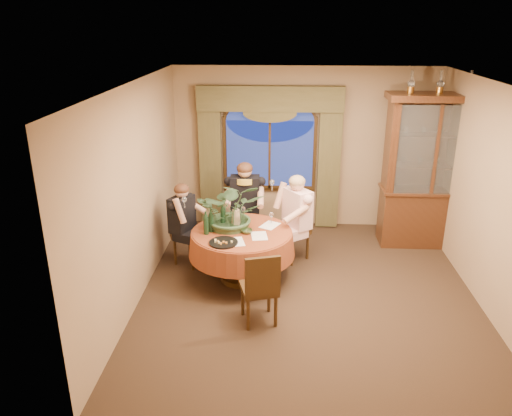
# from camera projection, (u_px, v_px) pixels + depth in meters

# --- Properties ---
(floor) EXTENTS (5.00, 5.00, 0.00)m
(floor) POSITION_uv_depth(u_px,v_px,m) (307.00, 293.00, 6.84)
(floor) COLOR black
(floor) RESTS_ON ground
(wall_back) EXTENTS (4.50, 0.00, 4.50)m
(wall_back) POSITION_uv_depth(u_px,v_px,m) (304.00, 149.00, 8.67)
(wall_back) COLOR #907350
(wall_back) RESTS_ON ground
(wall_right) EXTENTS (0.00, 5.00, 5.00)m
(wall_right) POSITION_uv_depth(u_px,v_px,m) (492.00, 200.00, 6.22)
(wall_right) COLOR #907350
(wall_right) RESTS_ON ground
(ceiling) EXTENTS (5.00, 5.00, 0.00)m
(ceiling) POSITION_uv_depth(u_px,v_px,m) (316.00, 84.00, 5.84)
(ceiling) COLOR white
(ceiling) RESTS_ON wall_back
(window) EXTENTS (1.62, 0.10, 1.32)m
(window) POSITION_uv_depth(u_px,v_px,m) (270.00, 155.00, 8.67)
(window) COLOR navy
(window) RESTS_ON wall_back
(arched_transom) EXTENTS (1.60, 0.06, 0.44)m
(arched_transom) POSITION_uv_depth(u_px,v_px,m) (270.00, 110.00, 8.39)
(arched_transom) COLOR navy
(arched_transom) RESTS_ON wall_back
(drapery_left) EXTENTS (0.38, 0.14, 2.32)m
(drapery_left) POSITION_uv_depth(u_px,v_px,m) (211.00, 162.00, 8.72)
(drapery_left) COLOR #454021
(drapery_left) RESTS_ON floor
(drapery_right) EXTENTS (0.38, 0.14, 2.32)m
(drapery_right) POSITION_uv_depth(u_px,v_px,m) (329.00, 163.00, 8.62)
(drapery_right) COLOR #454021
(drapery_right) RESTS_ON floor
(swag_valance) EXTENTS (2.45, 0.16, 0.42)m
(swag_valance) POSITION_uv_depth(u_px,v_px,m) (270.00, 99.00, 8.25)
(swag_valance) COLOR #454021
(swag_valance) RESTS_ON wall_back
(dining_table) EXTENTS (1.99, 1.99, 0.75)m
(dining_table) POSITION_uv_depth(u_px,v_px,m) (242.00, 255.00, 7.08)
(dining_table) COLOR maroon
(dining_table) RESTS_ON floor
(china_cabinet) EXTENTS (1.52, 0.60, 2.47)m
(china_cabinet) POSITION_uv_depth(u_px,v_px,m) (429.00, 172.00, 7.93)
(china_cabinet) COLOR #36190C
(china_cabinet) RESTS_ON floor
(oil_lamp_left) EXTENTS (0.11, 0.11, 0.34)m
(oil_lamp_left) POSITION_uv_depth(u_px,v_px,m) (411.00, 82.00, 7.45)
(oil_lamp_left) COLOR #A5722D
(oil_lamp_left) RESTS_ON china_cabinet
(oil_lamp_center) EXTENTS (0.11, 0.11, 0.34)m
(oil_lamp_center) POSITION_uv_depth(u_px,v_px,m) (441.00, 82.00, 7.43)
(oil_lamp_center) COLOR #A5722D
(oil_lamp_center) RESTS_ON china_cabinet
(oil_lamp_right) EXTENTS (0.11, 0.11, 0.34)m
(oil_lamp_right) POSITION_uv_depth(u_px,v_px,m) (470.00, 82.00, 7.41)
(oil_lamp_right) COLOR #A5722D
(oil_lamp_right) RESTS_ON china_cabinet
(chair_right) EXTENTS (0.59, 0.59, 0.96)m
(chair_right) POSITION_uv_depth(u_px,v_px,m) (292.00, 230.00, 7.66)
(chair_right) COLOR black
(chair_right) RESTS_ON floor
(chair_back_right) EXTENTS (0.44, 0.44, 0.96)m
(chair_back_right) POSITION_uv_depth(u_px,v_px,m) (244.00, 220.00, 8.04)
(chair_back_right) COLOR black
(chair_back_right) RESTS_ON floor
(chair_back) EXTENTS (0.57, 0.57, 0.96)m
(chair_back) POSITION_uv_depth(u_px,v_px,m) (190.00, 234.00, 7.51)
(chair_back) COLOR black
(chair_back) RESTS_ON floor
(chair_front_left) EXTENTS (0.52, 0.52, 0.96)m
(chair_front_left) POSITION_uv_depth(u_px,v_px,m) (259.00, 286.00, 6.05)
(chair_front_left) COLOR black
(chair_front_left) RESTS_ON floor
(person_pink) EXTENTS (0.67, 0.68, 1.41)m
(person_pink) POSITION_uv_depth(u_px,v_px,m) (297.00, 220.00, 7.45)
(person_pink) COLOR beige
(person_pink) RESTS_ON floor
(person_back) EXTENTS (0.58, 0.60, 1.29)m
(person_back) POSITION_uv_depth(u_px,v_px,m) (182.00, 224.00, 7.44)
(person_back) COLOR black
(person_back) RESTS_ON floor
(person_scarf) EXTENTS (0.54, 0.49, 1.46)m
(person_scarf) POSITION_uv_depth(u_px,v_px,m) (245.00, 206.00, 7.93)
(person_scarf) COLOR black
(person_scarf) RESTS_ON floor
(stoneware_vase) EXTENTS (0.14, 0.14, 0.26)m
(stoneware_vase) POSITION_uv_depth(u_px,v_px,m) (236.00, 218.00, 7.05)
(stoneware_vase) COLOR tan
(stoneware_vase) RESTS_ON dining_table
(centerpiece_plant) EXTENTS (0.93, 1.03, 0.81)m
(centerpiece_plant) POSITION_uv_depth(u_px,v_px,m) (232.00, 186.00, 6.88)
(centerpiece_plant) COLOR #365634
(centerpiece_plant) RESTS_ON dining_table
(olive_bowl) EXTENTS (0.16, 0.16, 0.05)m
(olive_bowl) POSITION_uv_depth(u_px,v_px,m) (247.00, 231.00, 6.88)
(olive_bowl) COLOR #43532D
(olive_bowl) RESTS_ON dining_table
(cheese_platter) EXTENTS (0.38, 0.38, 0.02)m
(cheese_platter) POSITION_uv_depth(u_px,v_px,m) (224.00, 243.00, 6.56)
(cheese_platter) COLOR black
(cheese_platter) RESTS_ON dining_table
(wine_bottle_0) EXTENTS (0.07, 0.07, 0.33)m
(wine_bottle_0) POSITION_uv_depth(u_px,v_px,m) (223.00, 215.00, 7.07)
(wine_bottle_0) COLOR black
(wine_bottle_0) RESTS_ON dining_table
(wine_bottle_1) EXTENTS (0.07, 0.07, 0.33)m
(wine_bottle_1) POSITION_uv_depth(u_px,v_px,m) (211.00, 221.00, 6.87)
(wine_bottle_1) COLOR black
(wine_bottle_1) RESTS_ON dining_table
(wine_bottle_2) EXTENTS (0.07, 0.07, 0.33)m
(wine_bottle_2) POSITION_uv_depth(u_px,v_px,m) (206.00, 223.00, 6.80)
(wine_bottle_2) COLOR black
(wine_bottle_2) RESTS_ON dining_table
(wine_bottle_3) EXTENTS (0.07, 0.07, 0.33)m
(wine_bottle_3) POSITION_uv_depth(u_px,v_px,m) (208.00, 216.00, 7.04)
(wine_bottle_3) COLOR tan
(wine_bottle_3) RESTS_ON dining_table
(tasting_paper_0) EXTENTS (0.25, 0.33, 0.00)m
(tasting_paper_0) POSITION_uv_depth(u_px,v_px,m) (259.00, 236.00, 6.78)
(tasting_paper_0) COLOR white
(tasting_paper_0) RESTS_ON dining_table
(tasting_paper_1) EXTENTS (0.32, 0.36, 0.00)m
(tasting_paper_1) POSITION_uv_depth(u_px,v_px,m) (270.00, 225.00, 7.13)
(tasting_paper_1) COLOR white
(tasting_paper_1) RESTS_ON dining_table
(tasting_paper_2) EXTENTS (0.28, 0.34, 0.00)m
(tasting_paper_2) POSITION_uv_depth(u_px,v_px,m) (236.00, 242.00, 6.60)
(tasting_paper_2) COLOR white
(tasting_paper_2) RESTS_ON dining_table
(wine_glass_person_pink) EXTENTS (0.07, 0.07, 0.18)m
(wine_glass_person_pink) POSITION_uv_depth(u_px,v_px,m) (271.00, 218.00, 7.17)
(wine_glass_person_pink) COLOR silver
(wine_glass_person_pink) RESTS_ON dining_table
(wine_glass_person_back) EXTENTS (0.07, 0.07, 0.18)m
(wine_glass_person_back) POSITION_uv_depth(u_px,v_px,m) (212.00, 219.00, 7.14)
(wine_glass_person_back) COLOR silver
(wine_glass_person_back) RESTS_ON dining_table
(wine_glass_person_scarf) EXTENTS (0.07, 0.07, 0.18)m
(wine_glass_person_scarf) POSITION_uv_depth(u_px,v_px,m) (243.00, 212.00, 7.38)
(wine_glass_person_scarf) COLOR silver
(wine_glass_person_scarf) RESTS_ON dining_table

